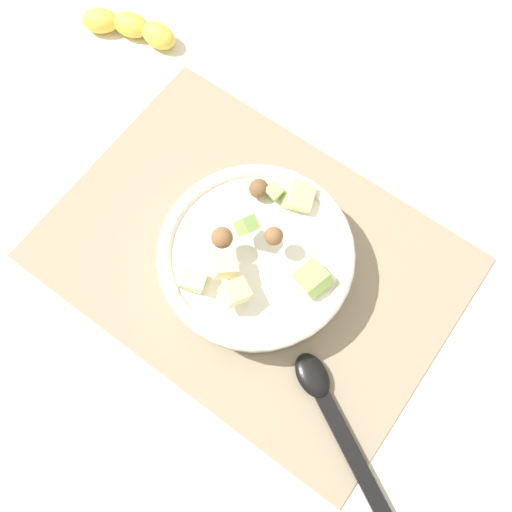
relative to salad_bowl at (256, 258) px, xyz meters
name	(u,v)px	position (x,y,z in m)	size (l,w,h in m)	color
ground_plane	(251,258)	(-0.01, 0.01, -0.04)	(2.40, 2.40, 0.00)	silver
placemat	(251,257)	(-0.01, 0.01, -0.04)	(0.51, 0.37, 0.01)	gray
salad_bowl	(256,258)	(0.00, 0.00, 0.00)	(0.24, 0.24, 0.11)	white
serving_spoon	(333,416)	(0.18, -0.10, -0.03)	(0.22, 0.13, 0.01)	black
banana_whole	(130,27)	(-0.37, 0.19, -0.02)	(0.15, 0.08, 0.04)	yellow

